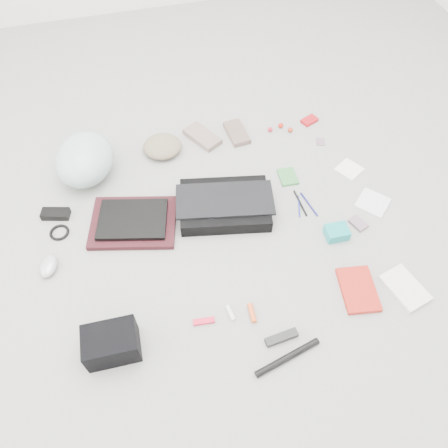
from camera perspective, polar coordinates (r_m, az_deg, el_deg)
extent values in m
plane|color=gray|center=(1.94, 0.00, -0.88)|extent=(4.00, 4.00, 0.00)
cube|color=black|center=(1.98, 0.10, 2.49)|extent=(0.45, 0.36, 0.07)
cube|color=black|center=(1.95, 0.10, 3.22)|extent=(0.47, 0.28, 0.01)
cube|color=#341115|center=(1.99, -11.74, 0.20)|extent=(0.43, 0.36, 0.03)
cube|color=black|center=(1.97, -11.85, 0.60)|extent=(0.34, 0.28, 0.02)
ellipsoid|color=#A4C7BF|center=(2.18, -17.75, 8.06)|extent=(0.35, 0.39, 0.20)
ellipsoid|color=#7C6C53|center=(2.26, -8.06, 10.02)|extent=(0.22, 0.21, 0.07)
cube|color=gray|center=(2.32, -2.84, 11.33)|extent=(0.19, 0.22, 0.03)
cube|color=#725A50|center=(2.34, 1.67, 11.83)|extent=(0.10, 0.19, 0.03)
cube|color=black|center=(2.11, -21.14, 1.24)|extent=(0.13, 0.09, 0.03)
torus|color=black|center=(2.06, -20.70, -1.03)|extent=(0.10, 0.10, 0.01)
ellipsoid|color=#B0B0B0|center=(1.95, -21.94, -5.10)|extent=(0.10, 0.13, 0.04)
cube|color=black|center=(1.67, -14.48, -14.89)|extent=(0.20, 0.14, 0.12)
cube|color=red|center=(1.72, -2.64, -12.57)|extent=(0.09, 0.03, 0.01)
cylinder|color=silver|center=(1.73, 0.86, -11.53)|extent=(0.03, 0.07, 0.02)
cylinder|color=#D45021|center=(1.73, 3.67, -11.52)|extent=(0.03, 0.08, 0.02)
cube|color=black|center=(1.70, 7.51, -14.49)|extent=(0.13, 0.04, 0.03)
cylinder|color=black|center=(1.67, 8.30, -16.87)|extent=(0.27, 0.09, 0.02)
cube|color=red|center=(1.85, 17.12, -8.19)|extent=(0.17, 0.22, 0.02)
cube|color=silver|center=(1.92, 22.56, -7.72)|extent=(0.16, 0.21, 0.02)
cube|color=#34773B|center=(2.15, 8.33, 6.14)|extent=(0.09, 0.11, 0.01)
cylinder|color=navy|center=(2.05, 9.77, 2.30)|extent=(0.05, 0.12, 0.01)
cylinder|color=black|center=(2.06, 9.93, 2.72)|extent=(0.01, 0.16, 0.01)
cylinder|color=navy|center=(2.06, 11.05, 2.55)|extent=(0.03, 0.15, 0.01)
cube|color=teal|center=(1.96, 14.51, -1.06)|extent=(0.10, 0.08, 0.05)
cube|color=slate|center=(2.04, 17.12, 0.08)|extent=(0.08, 0.09, 0.01)
cube|color=white|center=(2.26, 16.05, 6.89)|extent=(0.15, 0.15, 0.01)
cube|color=silver|center=(2.14, 18.86, 2.66)|extent=(0.19, 0.19, 0.01)
sphere|color=red|center=(2.38, 6.05, 12.19)|extent=(0.03, 0.03, 0.03)
sphere|color=red|center=(2.41, 7.42, 12.65)|extent=(0.03, 0.03, 0.03)
sphere|color=#AC311B|center=(2.39, 8.67, 12.07)|extent=(0.03, 0.03, 0.03)
cube|color=#B0131A|center=(2.47, 11.09, 13.14)|extent=(0.10, 0.08, 0.02)
cube|color=slate|center=(2.36, 12.50, 10.43)|extent=(0.06, 0.07, 0.00)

